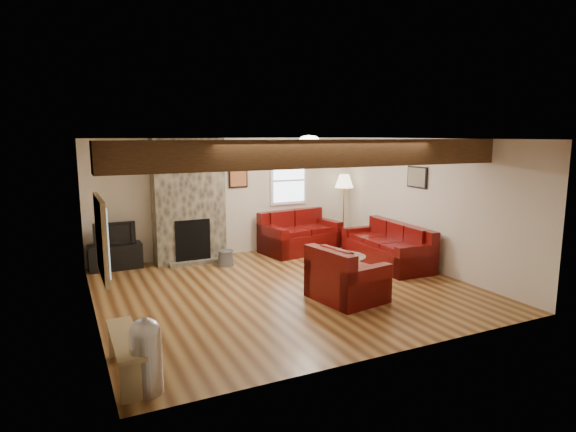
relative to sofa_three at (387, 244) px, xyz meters
name	(u,v)px	position (x,y,z in m)	size (l,w,h in m)	color
room	(286,216)	(-2.48, -0.55, 0.84)	(8.00, 8.00, 8.00)	brown
oak_beam	(325,154)	(-2.48, -1.80, 1.90)	(6.00, 0.36, 0.38)	#34200F
chimney_breast	(189,202)	(-3.48, 1.94, 0.81)	(1.40, 0.67, 2.50)	#39352C
back_window	(289,180)	(-1.13, 2.16, 1.14)	(0.90, 0.08, 1.10)	silver
hatch_window	(102,238)	(-5.44, -2.05, 1.04)	(0.08, 1.00, 0.90)	tan
ceiling_dome	(309,142)	(-1.58, 0.35, 2.03)	(0.40, 0.40, 0.18)	white
artwork_back	(238,176)	(-2.33, 2.16, 1.29)	(0.42, 0.06, 0.52)	black
artwork_right	(417,177)	(0.48, -0.25, 1.34)	(0.06, 0.55, 0.42)	black
sofa_three	(387,244)	(0.00, 0.00, 0.00)	(2.10, 0.88, 0.81)	#410409
loveseat	(300,232)	(-1.07, 1.68, 0.04)	(1.68, 0.97, 0.89)	#410409
armchair_red	(347,273)	(-1.85, -1.43, 0.02)	(1.05, 0.92, 0.85)	#410409
coffee_table	(341,267)	(-1.36, -0.48, -0.19)	(0.88, 0.88, 0.46)	#452C16
tv_cabinet	(116,257)	(-4.93, 1.98, -0.16)	(0.98, 0.39, 0.49)	black
television	(114,233)	(-4.93, 1.98, 0.31)	(0.77, 0.10, 0.44)	black
floor_lamp	(344,185)	(0.10, 1.77, 1.02)	(0.43, 0.43, 1.67)	tan
pine_bench	(126,357)	(-5.31, -2.50, -0.18)	(0.28, 1.19, 0.45)	tan
pedal_bin	(146,356)	(-5.16, -2.93, -0.01)	(0.31, 0.31, 0.79)	#B4B4BA
coal_bucket	(226,258)	(-2.94, 1.30, -0.25)	(0.33, 0.33, 0.31)	slate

